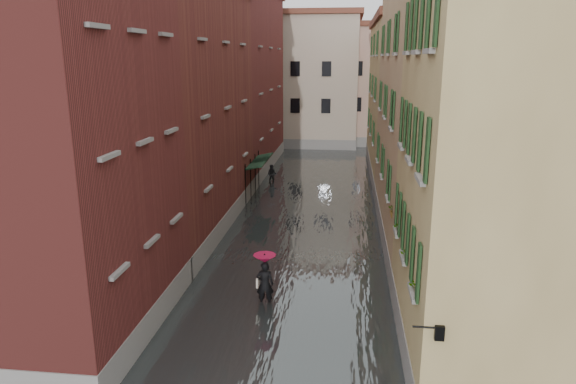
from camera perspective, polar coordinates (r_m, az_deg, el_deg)
The scene contains 16 objects.
ground at distance 19.18m, azimuth -0.59°, elevation -13.40°, with size 120.00×120.00×0.00m, color #5B5B5D.
floodwater at distance 31.17m, azimuth 2.41°, elevation -1.97°, with size 10.00×60.00×0.20m, color #3D4243.
building_left_near at distance 17.57m, azimuth -24.93°, elevation 5.04°, with size 6.00×8.00×13.00m, color maroon.
building_left_mid at distance 27.50m, azimuth -12.97°, elevation 8.52°, with size 6.00×14.00×12.50m, color maroon.
building_left_far at distance 41.85m, azimuth -6.13°, elevation 11.84°, with size 6.00×16.00×14.00m, color maroon.
building_right_near at distance 15.90m, azimuth 24.25°, elevation 1.47°, with size 6.00×8.00×11.50m, color #957F4D.
building_right_mid at distance 26.36m, azimuth 17.41°, elevation 8.52°, with size 6.00×14.00×13.00m, color tan.
building_right_far at distance 41.20m, azimuth 13.58°, elevation 9.73°, with size 6.00×16.00×11.50m, color #957F4D.
building_end_cream at distance 55.08m, azimuth 1.30°, elevation 12.06°, with size 12.00×9.00×13.00m, color #B0A38C.
building_end_pink at distance 56.99m, azimuth 10.72°, elevation 11.40°, with size 10.00×9.00×12.00m, color tan.
awning_near at distance 32.74m, azimuth -3.40°, elevation 3.12°, with size 1.09×3.40×2.80m.
awning_far at distance 34.23m, azimuth -2.97°, elevation 3.63°, with size 1.09×3.06×2.80m.
wall_lantern at distance 12.55m, azimuth 16.35°, elevation -14.67°, with size 0.71×0.22×0.35m.
window_planters at distance 17.13m, azimuth 12.93°, elevation -4.50°, with size 0.59×7.98×0.84m.
pedestrian_main at distance 19.21m, azimuth -2.60°, elevation -9.41°, with size 0.85×0.85×2.06m.
pedestrian_far at distance 37.71m, azimuth -1.78°, elevation 1.97°, with size 0.71×0.55×1.45m, color black.
Camera 1 is at (2.15, -16.78, 9.04)m, focal length 32.00 mm.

